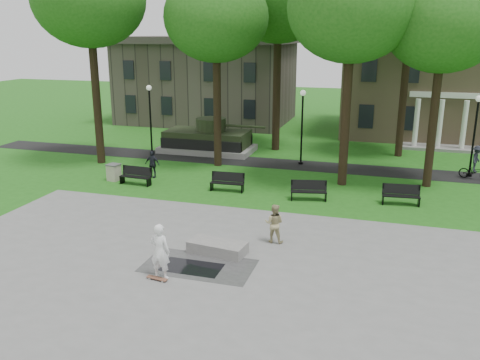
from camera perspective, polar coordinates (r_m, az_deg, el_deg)
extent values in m
plane|color=#1E5A15|center=(21.55, -0.31, -5.94)|extent=(120.00, 120.00, 0.00)
cube|color=gray|center=(17.27, -5.28, -11.88)|extent=(22.00, 16.00, 0.02)
cube|color=black|center=(32.65, 5.86, 1.73)|extent=(44.00, 2.60, 0.01)
cube|color=#9E8460|center=(45.46, 22.22, 9.83)|extent=(16.00, 11.00, 8.00)
cube|color=#38332D|center=(45.27, 22.82, 15.23)|extent=(17.00, 12.00, 0.60)
cube|color=silver|center=(40.03, 22.84, 8.76)|extent=(6.00, 0.30, 0.40)
cube|color=#4C443D|center=(48.81, -3.62, 10.86)|extent=(15.00, 10.00, 7.20)
cylinder|color=black|center=(33.47, -15.85, 9.36)|extent=(0.52, 0.52, 8.96)
cylinder|color=black|center=(31.61, -2.58, 8.70)|extent=(0.48, 0.48, 8.00)
ellipsoid|color=#1C5614|center=(31.35, -2.70, 17.80)|extent=(6.20, 6.20, 5.27)
cylinder|color=black|center=(27.96, 11.83, 7.72)|extent=(0.50, 0.50, 8.32)
ellipsoid|color=#1C5614|center=(27.71, 12.48, 18.41)|extent=(6.60, 6.60, 5.61)
cylinder|color=black|center=(28.98, 20.92, 6.65)|extent=(0.46, 0.46, 7.68)
ellipsoid|color=#1C5614|center=(28.67, 21.91, 16.13)|extent=(6.00, 6.00, 5.10)
cylinder|color=black|center=(36.12, 4.15, 10.64)|extent=(0.54, 0.54, 9.28)
cylinder|color=black|center=(35.79, 17.90, 9.34)|extent=(0.50, 0.50, 8.64)
ellipsoid|color=#1C5614|center=(35.62, 18.68, 17.98)|extent=(6.40, 6.40, 5.44)
cylinder|color=black|center=(35.65, -10.01, 6.40)|extent=(0.12, 0.12, 4.40)
sphere|color=silver|center=(35.34, -10.20, 10.16)|extent=(0.36, 0.36, 0.36)
cylinder|color=black|center=(36.07, -9.84, 3.08)|extent=(0.32, 0.32, 0.16)
cylinder|color=black|center=(32.38, 6.95, 5.55)|extent=(0.12, 0.12, 4.40)
sphere|color=silver|center=(32.03, 7.09, 9.68)|extent=(0.36, 0.36, 0.36)
cylinder|color=black|center=(32.83, 6.82, 1.91)|extent=(0.32, 0.32, 0.16)
cylinder|color=black|center=(32.27, 24.75, 4.14)|extent=(0.12, 0.12, 4.40)
sphere|color=silver|center=(31.92, 25.25, 8.26)|extent=(0.36, 0.36, 0.36)
cylinder|color=black|center=(32.73, 24.32, 0.51)|extent=(0.32, 0.32, 0.16)
cube|color=gray|center=(36.19, -3.68, 3.53)|extent=(6.50, 3.40, 0.40)
cube|color=black|center=(36.03, -3.70, 4.69)|extent=(5.80, 2.80, 1.10)
cube|color=black|center=(34.84, -4.46, 3.94)|extent=(5.80, 0.35, 0.70)
cube|color=black|center=(37.32, -2.97, 4.79)|extent=(5.80, 0.35, 0.70)
cylinder|color=black|center=(35.74, -3.27, 6.24)|extent=(2.10, 2.10, 0.90)
cylinder|color=black|center=(35.04, 0.29, 6.06)|extent=(3.20, 0.18, 0.18)
cube|color=black|center=(18.58, -5.50, -9.73)|extent=(2.20, 1.20, 0.00)
cube|color=gray|center=(19.56, -2.55, -7.57)|extent=(2.31, 1.27, 0.45)
cube|color=brown|center=(17.85, -9.29, -10.90)|extent=(0.80, 0.31, 0.07)
imported|color=white|center=(17.55, -8.97, -7.92)|extent=(0.75, 0.51, 1.98)
imported|color=tan|center=(20.34, 3.86, -4.88)|extent=(0.78, 0.61, 1.59)
imported|color=black|center=(29.87, -9.83, 1.76)|extent=(0.96, 0.46, 1.59)
imported|color=black|center=(32.10, 24.88, 0.86)|extent=(1.85, 1.14, 0.92)
imported|color=#21222C|center=(31.92, 25.04, 2.17)|extent=(0.86, 1.12, 1.53)
cube|color=black|center=(28.68, -11.68, 0.35)|extent=(1.82, 0.55, 0.05)
cube|color=black|center=(28.79, -11.51, 1.04)|extent=(1.81, 0.26, 0.50)
cube|color=black|center=(29.14, -13.13, 0.05)|extent=(0.09, 0.45, 0.45)
cube|color=black|center=(28.36, -10.14, -0.22)|extent=(0.09, 0.45, 0.45)
cube|color=black|center=(26.92, -1.46, -0.35)|extent=(1.82, 0.54, 0.05)
cube|color=black|center=(27.04, -1.32, 0.38)|extent=(1.81, 0.24, 0.50)
cube|color=black|center=(27.25, -3.16, -0.66)|extent=(0.08, 0.45, 0.45)
cube|color=black|center=(26.75, 0.27, -0.97)|extent=(0.08, 0.45, 0.45)
cube|color=black|center=(25.69, 7.73, -1.32)|extent=(1.85, 0.80, 0.05)
cube|color=black|center=(25.81, 7.83, -0.54)|extent=(1.79, 0.51, 0.50)
cube|color=black|center=(25.90, 5.85, -1.64)|extent=(0.15, 0.45, 0.45)
cube|color=black|center=(25.65, 9.58, -1.96)|extent=(0.15, 0.45, 0.45)
cube|color=black|center=(26.00, 17.64, -1.74)|extent=(1.84, 0.62, 0.05)
cube|color=black|center=(26.13, 17.69, -0.97)|extent=(1.81, 0.33, 0.50)
cube|color=black|center=(26.06, 15.73, -2.06)|extent=(0.10, 0.45, 0.45)
cube|color=black|center=(26.11, 19.46, -2.36)|extent=(0.10, 0.45, 0.45)
cube|color=#C0B89E|center=(29.79, -13.99, 0.79)|extent=(0.69, 0.69, 0.90)
cube|color=#4C4C4C|center=(29.67, -14.05, 1.69)|extent=(0.75, 0.75, 0.06)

